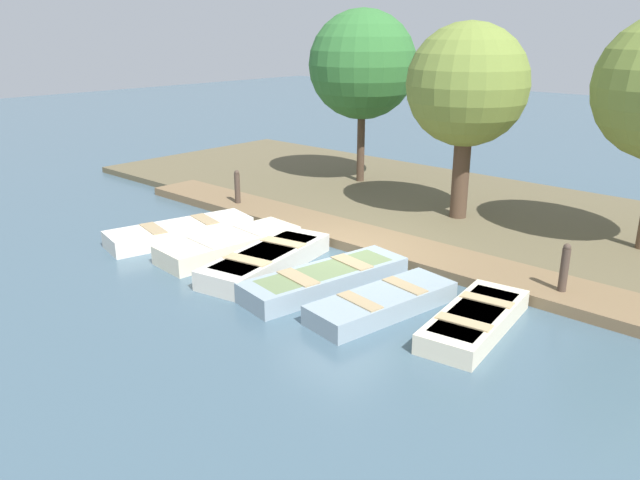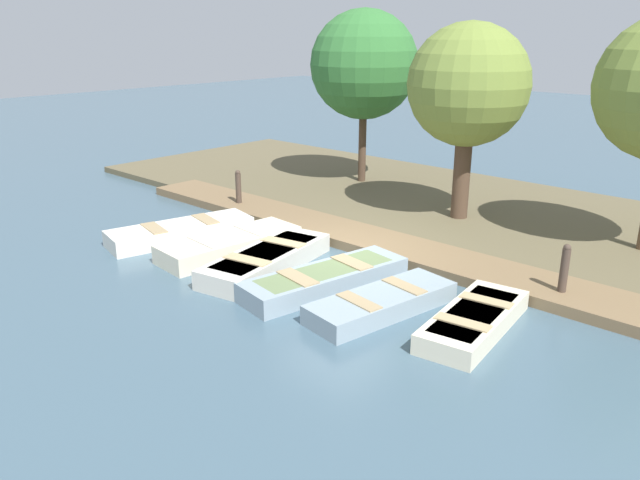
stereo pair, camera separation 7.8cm
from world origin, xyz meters
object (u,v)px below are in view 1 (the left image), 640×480
(rowboat_0, at_px, (180,231))
(rowboat_2, at_px, (266,260))
(rowboat_3, at_px, (326,279))
(rowboat_4, at_px, (382,302))
(mooring_post_near, at_px, (237,190))
(mooring_post_far, at_px, (564,273))
(rowboat_5, at_px, (475,320))
(park_tree_left, at_px, (467,86))
(park_tree_far_left, at_px, (363,65))
(rowboat_1, at_px, (230,244))

(rowboat_0, distance_m, rowboat_2, 2.98)
(rowboat_3, xyz_separation_m, rowboat_4, (0.10, 1.46, -0.02))
(mooring_post_near, bearing_deg, rowboat_4, 69.61)
(rowboat_4, relative_size, mooring_post_far, 2.65)
(rowboat_5, bearing_deg, rowboat_3, -90.54)
(rowboat_5, bearing_deg, park_tree_left, -154.66)
(park_tree_far_left, xyz_separation_m, park_tree_left, (1.46, 4.43, -0.29))
(rowboat_2, bearing_deg, rowboat_0, -99.96)
(rowboat_5, bearing_deg, mooring_post_far, 155.81)
(rowboat_0, bearing_deg, mooring_post_far, 120.73)
(rowboat_0, bearing_deg, rowboat_1, 109.04)
(rowboat_4, bearing_deg, rowboat_0, -80.39)
(park_tree_left, bearing_deg, rowboat_2, -13.19)
(rowboat_0, height_order, rowboat_2, rowboat_2)
(rowboat_2, height_order, mooring_post_far, mooring_post_far)
(rowboat_3, distance_m, park_tree_far_left, 9.18)
(rowboat_0, bearing_deg, rowboat_5, 106.96)
(rowboat_1, xyz_separation_m, park_tree_far_left, (-6.94, -1.79, 3.58))
(rowboat_1, height_order, park_tree_far_left, park_tree_far_left)
(rowboat_0, bearing_deg, rowboat_3, 104.66)
(mooring_post_far, bearing_deg, rowboat_0, -72.45)
(rowboat_1, xyz_separation_m, rowboat_2, (0.12, 1.33, -0.00))
(rowboat_1, distance_m, rowboat_5, 6.01)
(rowboat_3, bearing_deg, rowboat_4, 96.17)
(rowboat_1, bearing_deg, rowboat_5, 98.42)
(rowboat_0, height_order, rowboat_1, rowboat_1)
(mooring_post_near, bearing_deg, mooring_post_far, 90.00)
(rowboat_0, distance_m, rowboat_3, 4.61)
(rowboat_4, height_order, park_tree_far_left, park_tree_far_left)
(rowboat_2, xyz_separation_m, rowboat_3, (-0.07, 1.62, -0.01))
(rowboat_1, relative_size, park_tree_far_left, 0.62)
(mooring_post_near, height_order, park_tree_far_left, park_tree_far_left)
(rowboat_2, distance_m, park_tree_left, 6.63)
(rowboat_2, height_order, mooring_post_near, mooring_post_near)
(rowboat_4, distance_m, park_tree_far_left, 10.09)
(mooring_post_far, bearing_deg, rowboat_1, -69.73)
(rowboat_3, bearing_deg, mooring_post_far, 134.33)
(rowboat_1, relative_size, mooring_post_far, 2.94)
(park_tree_far_left, bearing_deg, rowboat_3, 34.17)
(park_tree_far_left, bearing_deg, rowboat_4, 41.19)
(rowboat_5, height_order, park_tree_far_left, park_tree_far_left)
(rowboat_1, relative_size, park_tree_left, 0.67)
(park_tree_far_left, bearing_deg, park_tree_left, 71.78)
(rowboat_3, xyz_separation_m, mooring_post_near, (-2.50, -5.52, 0.37))
(rowboat_2, xyz_separation_m, park_tree_left, (-5.60, 1.31, 3.30))
(rowboat_5, distance_m, park_tree_left, 6.99)
(rowboat_0, relative_size, rowboat_2, 1.02)
(rowboat_5, bearing_deg, rowboat_2, -92.23)
(rowboat_4, distance_m, rowboat_5, 1.66)
(rowboat_3, bearing_deg, rowboat_0, -78.43)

